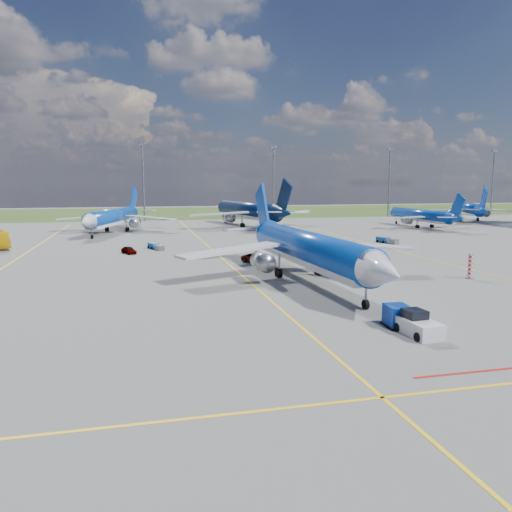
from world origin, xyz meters
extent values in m
plane|color=#5C5C59|center=(0.00, 0.00, 0.00)|extent=(400.00, 400.00, 0.00)
cube|color=#2D4719|center=(0.00, 150.00, 0.00)|extent=(400.00, 80.00, 0.01)
cube|color=yellow|center=(0.00, 30.00, 0.01)|extent=(0.25, 160.00, 0.02)
cube|color=yellow|center=(0.00, -20.00, 0.01)|extent=(60.00, 0.25, 0.02)
cube|color=yellow|center=(-30.00, 40.00, 0.01)|extent=(0.25, 120.00, 0.02)
cube|color=yellow|center=(30.00, 40.00, 0.01)|extent=(0.25, 120.00, 0.02)
cube|color=#A5140F|center=(8.00, -18.00, 0.01)|extent=(10.00, 0.25, 0.02)
cylinder|color=slate|center=(-10.00, 110.00, 11.00)|extent=(0.50, 0.50, 22.00)
cube|color=slate|center=(-10.00, 110.00, 22.30)|extent=(2.20, 0.50, 0.80)
cylinder|color=slate|center=(30.00, 110.00, 11.00)|extent=(0.50, 0.50, 22.00)
cube|color=slate|center=(30.00, 110.00, 22.30)|extent=(2.20, 0.50, 0.80)
cylinder|color=slate|center=(70.00, 110.00, 11.00)|extent=(0.50, 0.50, 22.00)
cube|color=slate|center=(70.00, 110.00, 22.30)|extent=(2.20, 0.50, 0.80)
cylinder|color=slate|center=(110.00, 110.00, 11.00)|extent=(0.50, 0.50, 22.00)
cube|color=slate|center=(110.00, 110.00, 22.30)|extent=(2.20, 0.50, 0.80)
cylinder|color=red|center=(26.00, 8.00, 1.50)|extent=(0.50, 0.50, 3.00)
cube|color=silver|center=(7.83, -10.63, 0.59)|extent=(2.28, 3.98, 1.19)
cube|color=black|center=(7.79, -10.08, 1.42)|extent=(1.58, 1.75, 0.82)
cube|color=slate|center=(7.66, -8.25, 0.50)|extent=(0.38, 2.21, 0.18)
cube|color=#0B34A2|center=(7.47, -8.15, 0.85)|extent=(1.88, 2.27, 1.71)
imported|color=#999999|center=(-13.74, 39.02, 0.60)|extent=(2.78, 3.76, 1.19)
imported|color=#999999|center=(4.29, 25.86, 0.63)|extent=(4.97, 4.03, 1.26)
imported|color=#999999|center=(14.26, 40.72, 0.75)|extent=(2.89, 5.46, 1.51)
cube|color=#1B42A7|center=(21.30, 35.54, 0.53)|extent=(1.56, 2.61, 1.06)
cube|color=slate|center=(21.08, 33.05, 0.43)|extent=(1.32, 2.02, 0.87)
cube|color=#1B62A7|center=(-9.66, 44.43, 0.50)|extent=(2.06, 2.66, 1.00)
cube|color=slate|center=(-8.78, 42.25, 0.41)|extent=(1.69, 2.09, 0.82)
cube|color=#1A529F|center=(33.13, 43.12, 0.53)|extent=(2.05, 2.78, 1.05)
cube|color=slate|center=(33.91, 40.76, 0.43)|extent=(1.69, 2.17, 0.86)
camera|label=1|loc=(-12.39, -42.82, 11.31)|focal=35.00mm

